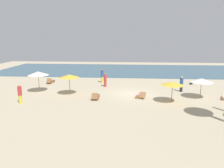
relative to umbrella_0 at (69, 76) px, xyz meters
The scene contains 14 objects.
ground_plane 6.79m from the umbrella_0, ahead, with size 60.00×60.00×0.00m, color #BCAD8E.
ocean_water 19.06m from the umbrella_0, 70.16° to the left, with size 48.00×16.00×0.06m, color #3D6075.
umbrella_0 is the anchor object (origin of this frame).
umbrella_1 10.50m from the umbrella_0, 11.32° to the right, with size 2.10×2.10×1.99m.
umbrella_2 3.85m from the umbrella_0, 166.97° to the left, with size 2.29×2.29×2.31m.
umbrella_3 13.47m from the umbrella_0, ahead, with size 2.29×2.29×2.01m.
lounger_1 3.77m from the umbrella_0, 23.72° to the right, with size 0.66×1.71×0.69m.
lounger_2 7.71m from the umbrella_0, ahead, with size 1.05×1.78×0.69m.
lounger_3 7.22m from the umbrella_0, 126.94° to the left, with size 0.66×1.68×0.72m.
person_0 12.42m from the umbrella_0, 10.43° to the left, with size 0.46×0.46×1.74m.
person_1 5.19m from the umbrella_0, 137.09° to the right, with size 0.39×0.39×1.81m.
person_2 5.39m from the umbrella_0, 50.45° to the left, with size 0.52×0.52×1.70m.
person_3 6.96m from the umbrella_0, 67.07° to the left, with size 0.50×0.50×1.88m.
dog 15.78m from the umbrella_0, 23.49° to the left, with size 0.51×0.83×0.37m.
Camera 1 is at (-0.18, -22.57, 6.01)m, focal length 34.30 mm.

